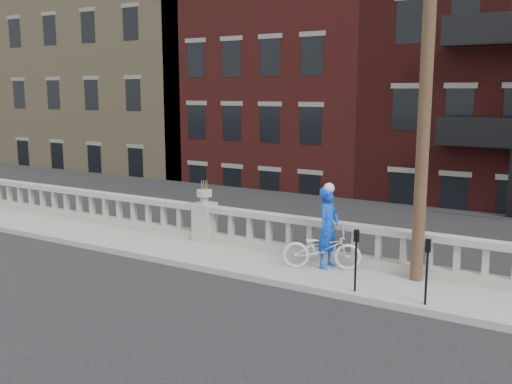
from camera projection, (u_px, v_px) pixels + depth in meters
ground at (104, 284)px, 13.15m from camera, size 120.00×120.00×0.00m
sidewalk at (185, 250)px, 15.67m from camera, size 32.00×2.20×0.15m
balustrade at (205, 224)px, 16.37m from camera, size 28.00×0.34×1.03m
planter_pedestal at (205, 217)px, 16.34m from camera, size 0.55×0.55×1.76m
lower_level at (414, 123)px, 31.84m from camera, size 80.00×44.00×20.80m
utility_pole at (428, 51)px, 12.13m from camera, size 1.60×0.28×10.00m
parking_meter_b at (356, 253)px, 12.10m from camera, size 0.10×0.09×1.36m
parking_meter_c at (427, 264)px, 11.34m from camera, size 0.10×0.09×1.36m
bicycle at (322, 249)px, 13.75m from camera, size 1.99×1.35×0.99m
cyclist at (328, 228)px, 13.79m from camera, size 0.54×0.76×1.98m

